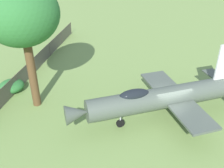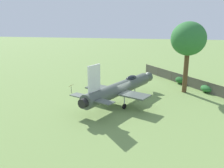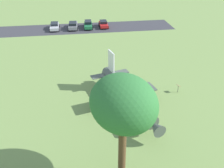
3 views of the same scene
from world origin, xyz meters
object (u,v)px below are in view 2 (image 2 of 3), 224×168
object	(u,v)px
display_jet	(121,87)
shrub_near_fence	(183,80)
info_plaque	(71,87)
shrub_by_tree	(208,88)
shade_tree	(188,39)

from	to	relation	value
display_jet	shrub_near_fence	world-z (taller)	display_jet
display_jet	shrub_near_fence	xyz separation A→B (m)	(10.56, -8.24, -1.32)
display_jet	info_plaque	bearing A→B (deg)	95.22
shrub_by_tree	info_plaque	xyz separation A→B (m)	(-3.92, 18.45, 0.33)
display_jet	shade_tree	world-z (taller)	shade_tree
display_jet	shrub_by_tree	size ratio (longest dim) A/B	6.13
shrub_by_tree	info_plaque	distance (m)	18.87
display_jet	shrub_by_tree	distance (m)	13.02
shrub_near_fence	shrub_by_tree	bearing A→B (deg)	-143.84
display_jet	shrub_by_tree	bearing A→B (deg)	-34.70
shade_tree	shrub_near_fence	size ratio (longest dim) A/B	3.86
shrub_near_fence	info_plaque	bearing A→B (deg)	117.10
shrub_by_tree	shade_tree	bearing A→B (deg)	100.78
info_plaque	shrub_by_tree	bearing A→B (deg)	-78.02
shrub_by_tree	info_plaque	bearing A→B (deg)	101.98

